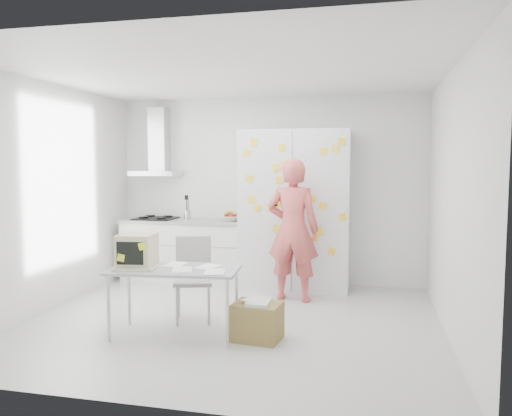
% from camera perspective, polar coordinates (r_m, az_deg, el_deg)
% --- Properties ---
extents(floor, '(4.50, 4.00, 0.02)m').
position_cam_1_polar(floor, '(5.65, -2.76, -12.95)').
color(floor, silver).
rests_on(floor, ground).
extents(walls, '(4.52, 4.01, 2.70)m').
position_cam_1_polar(walls, '(6.09, -1.00, 1.40)').
color(walls, white).
rests_on(walls, ground).
extents(ceiling, '(4.50, 4.00, 0.02)m').
position_cam_1_polar(ceiling, '(5.47, -2.89, 15.19)').
color(ceiling, white).
rests_on(ceiling, walls).
extents(counter_run, '(1.84, 0.63, 1.28)m').
position_cam_1_polar(counter_run, '(7.48, -8.15, -4.75)').
color(counter_run, white).
rests_on(counter_run, ground).
extents(range_hood, '(0.70, 0.48, 1.01)m').
position_cam_1_polar(range_hood, '(7.67, -11.09, 6.59)').
color(range_hood, silver).
rests_on(range_hood, walls).
extents(tall_cabinet, '(1.50, 0.68, 2.20)m').
position_cam_1_polar(tall_cabinet, '(6.96, 4.49, -0.23)').
color(tall_cabinet, silver).
rests_on(tall_cabinet, ground).
extents(person, '(0.69, 0.48, 1.81)m').
position_cam_1_polar(person, '(6.33, 4.23, -2.51)').
color(person, '#D45652').
rests_on(person, ground).
extents(desk, '(1.34, 0.77, 1.02)m').
position_cam_1_polar(desk, '(5.21, -11.98, -5.69)').
color(desk, '#AAADB5').
rests_on(desk, ground).
extents(chair, '(0.53, 0.53, 0.92)m').
position_cam_1_polar(chair, '(5.65, -7.17, -7.40)').
color(chair, '#A9A8A6').
rests_on(chair, ground).
extents(cardboard_box, '(0.49, 0.41, 0.40)m').
position_cam_1_polar(cardboard_box, '(5.06, 0.16, -12.75)').
color(cardboard_box, olive).
rests_on(cardboard_box, ground).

